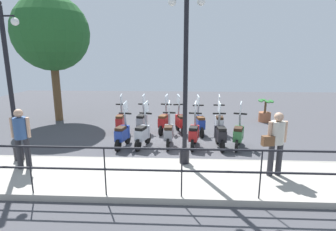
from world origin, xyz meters
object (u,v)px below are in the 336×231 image
scooter_near_2 (194,134)px  scooter_near_3 (169,133)px  lamp_post_near (185,87)px  pedestrian_distant (21,134)px  scooter_near_5 (123,134)px  scooter_near_0 (238,134)px  scooter_far_5 (121,121)px  potted_palm (265,112)px  scooter_near_4 (143,134)px  scooter_near_1 (220,134)px  scooter_far_0 (219,122)px  pedestrian_with_bag (276,139)px  scooter_far_2 (181,122)px  scooter_far_4 (142,121)px  scooter_far_3 (164,121)px  scooter_far_1 (200,123)px  tree_large (51,34)px  lamp_post_far (11,94)px

scooter_near_2 → scooter_near_3: same height
lamp_post_near → pedestrian_distant: (-0.58, 4.19, -1.16)m
pedestrian_distant → scooter_near_5: pedestrian_distant is taller
scooter_near_0 → scooter_far_5: same height
scooter_near_5 → scooter_near_3: bearing=-72.8°
potted_palm → scooter_near_4: size_ratio=0.69×
potted_palm → scooter_near_1: bearing=145.2°
potted_palm → scooter_near_5: scooter_near_5 is taller
potted_palm → scooter_near_5: (-3.93, 5.92, 0.04)m
scooter_near_1 → scooter_far_0: bearing=-10.3°
pedestrian_with_bag → scooter_far_2: bearing=17.8°
scooter_near_5 → scooter_far_2: (1.80, -1.95, 0.00)m
lamp_post_near → scooter_near_2: lamp_post_near is taller
lamp_post_near → scooter_far_4: (3.36, 1.67, -1.76)m
scooter_near_0 → scooter_far_4: size_ratio=1.00×
scooter_near_5 → scooter_far_5: 1.78m
scooter_far_4 → scooter_far_5: bearing=102.7°
scooter_near_3 → scooter_far_3: 1.65m
scooter_far_1 → scooter_far_2: size_ratio=1.00×
scooter_near_2 → scooter_far_4: size_ratio=1.00×
scooter_near_4 → potted_palm: bearing=-38.0°
tree_large → scooter_near_4: bearing=-128.6°
scooter_far_4 → scooter_far_5: 0.86m
scooter_near_4 → scooter_far_5: bearing=49.9°
pedestrian_distant → scooter_far_1: pedestrian_distant is taller
potted_palm → scooter_near_3: 5.76m
scooter_near_2 → scooter_near_5: size_ratio=1.00×
potted_palm → scooter_far_4: size_ratio=0.69×
scooter_far_0 → scooter_far_4: bearing=91.7°
potted_palm → lamp_post_far: bearing=122.7°
lamp_post_far → scooter_near_1: bearing=-74.0°
scooter_far_5 → scooter_near_3: bearing=-129.9°
potted_palm → scooter_near_0: 4.30m
scooter_near_4 → scooter_near_0: bearing=-72.9°
scooter_far_5 → pedestrian_with_bag: bearing=-132.5°
pedestrian_with_bag → lamp_post_far: bearing=72.6°
pedestrian_distant → scooter_far_2: bearing=128.7°
scooter_near_3 → scooter_near_5: 1.56m
scooter_near_2 → scooter_far_1: (1.50, -0.29, 0.00)m
pedestrian_with_bag → scooter_far_0: 4.10m
scooter_far_2 → scooter_far_5: bearing=75.1°
scooter_near_0 → scooter_near_2: (-0.01, 1.48, 0.00)m
scooter_far_3 → pedestrian_distant: bearing=154.1°
pedestrian_distant → scooter_near_0: size_ratio=1.03×
scooter_near_5 → scooter_far_3: (1.81, -1.29, 0.00)m
pedestrian_with_bag → scooter_near_2: (2.38, 1.84, -0.60)m
scooter_near_4 → scooter_near_1: bearing=-72.9°
pedestrian_distant → scooter_far_0: (3.89, -5.59, -0.60)m
scooter_near_0 → scooter_near_5: size_ratio=1.00×
scooter_far_0 → scooter_near_0: bearing=-162.5°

